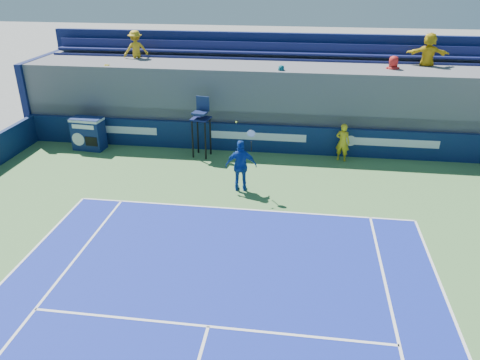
# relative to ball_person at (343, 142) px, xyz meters

# --- Properties ---
(ball_person) EXTENTS (0.66, 0.54, 1.56)m
(ball_person) POSITION_rel_ball_person_xyz_m (0.00, 0.00, 0.00)
(ball_person) COLOR gold
(ball_person) RESTS_ON apron
(back_hoarding) EXTENTS (20.40, 0.21, 1.20)m
(back_hoarding) POSITION_rel_ball_person_xyz_m (-3.45, 0.52, -0.19)
(back_hoarding) COLOR #0C1C46
(back_hoarding) RESTS_ON ground
(match_clock) EXTENTS (1.38, 0.84, 1.40)m
(match_clock) POSITION_rel_ball_person_xyz_m (-10.68, -0.20, -0.05)
(match_clock) COLOR #101F52
(match_clock) RESTS_ON ground
(umpire_chair) EXTENTS (0.81, 0.81, 2.48)m
(umpire_chair) POSITION_rel_ball_person_xyz_m (-5.71, -0.28, 0.74)
(umpire_chair) COLOR black
(umpire_chair) RESTS_ON ground
(tennis_player) EXTENTS (1.13, 0.57, 2.57)m
(tennis_player) POSITION_rel_ball_person_xyz_m (-3.67, -3.27, 0.15)
(tennis_player) COLOR #123B99
(tennis_player) RESTS_ON apron
(stadium_seating) EXTENTS (21.00, 4.05, 4.74)m
(stadium_seating) POSITION_rel_ball_person_xyz_m (-3.44, 2.57, 1.06)
(stadium_seating) COLOR #57575D
(stadium_seating) RESTS_ON ground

